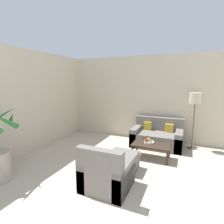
% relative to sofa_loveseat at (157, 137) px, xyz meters
% --- Properties ---
extents(wall_back, '(7.85, 0.06, 2.70)m').
position_rel_sofa_loveseat_xyz_m(wall_back, '(0.09, 0.54, 1.08)').
color(wall_back, beige).
rests_on(wall_back, ground_plane).
extents(sofa_loveseat, '(1.42, 0.87, 0.80)m').
position_rel_sofa_loveseat_xyz_m(sofa_loveseat, '(0.00, 0.00, 0.00)').
color(sofa_loveseat, slate).
rests_on(sofa_loveseat, ground_plane).
extents(floor_lamp, '(0.31, 0.31, 1.59)m').
position_rel_sofa_loveseat_xyz_m(floor_lamp, '(0.95, 0.17, 1.07)').
color(floor_lamp, brown).
rests_on(floor_lamp, ground_plane).
extents(coffee_table, '(0.91, 0.51, 0.36)m').
position_rel_sofa_loveseat_xyz_m(coffee_table, '(0.01, -0.95, 0.04)').
color(coffee_table, '#38281E').
rests_on(coffee_table, ground_plane).
extents(fruit_bowl, '(0.25, 0.25, 0.04)m').
position_rel_sofa_loveseat_xyz_m(fruit_bowl, '(-0.06, -0.87, 0.11)').
color(fruit_bowl, beige).
rests_on(fruit_bowl, coffee_table).
extents(apple_red, '(0.08, 0.08, 0.08)m').
position_rel_sofa_loveseat_xyz_m(apple_red, '(-0.12, -0.92, 0.17)').
color(apple_red, red).
rests_on(apple_red, fruit_bowl).
extents(apple_green, '(0.07, 0.07, 0.07)m').
position_rel_sofa_loveseat_xyz_m(apple_green, '(-0.02, -0.92, 0.16)').
color(apple_green, olive).
rests_on(apple_green, fruit_bowl).
extents(orange_fruit, '(0.08, 0.08, 0.08)m').
position_rel_sofa_loveseat_xyz_m(orange_fruit, '(-0.07, -0.84, 0.17)').
color(orange_fruit, orange).
rests_on(orange_fruit, fruit_bowl).
extents(armchair, '(0.81, 0.76, 0.83)m').
position_rel_sofa_loveseat_xyz_m(armchair, '(-0.47, -2.51, 0.00)').
color(armchair, slate).
rests_on(armchair, ground_plane).
extents(ottoman, '(0.59, 0.49, 0.38)m').
position_rel_sofa_loveseat_xyz_m(ottoman, '(-0.43, -1.74, -0.08)').
color(ottoman, slate).
rests_on(ottoman, ground_plane).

